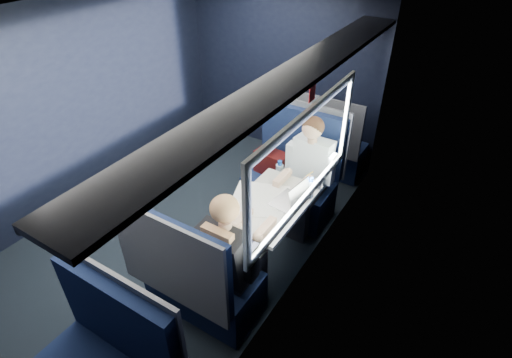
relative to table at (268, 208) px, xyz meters
The scene contains 12 objects.
ground 1.23m from the table, behind, with size 2.80×4.20×0.01m, color black.
room_shell 1.30m from the table, behind, with size 3.00×4.40×2.40m.
table is the anchor object (origin of this frame).
seat_bay_near 0.92m from the table, 102.76° to the left, with size 1.04×0.62×1.26m.
seat_bay_far 0.93m from the table, 101.78° to the right, with size 1.04×0.62×1.26m.
seat_row_front 1.82m from the table, 95.80° to the left, with size 1.04×0.51×1.16m.
man 0.70m from the table, 84.48° to the left, with size 0.53×0.56×1.32m.
woman 0.71m from the table, 84.55° to the right, with size 0.53×0.56×1.32m.
papers 0.15m from the table, 114.35° to the right, with size 0.51×0.73×0.01m, color white.
laptop 0.27m from the table, 24.37° to the left, with size 0.28×0.35×0.24m.
bottle_small 0.44m from the table, 42.98° to the left, with size 0.06×0.06×0.22m.
cup 0.55m from the table, 55.93° to the left, with size 0.07×0.07×0.10m, color white.
Camera 1 is at (2.48, -2.55, 3.04)m, focal length 28.00 mm.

